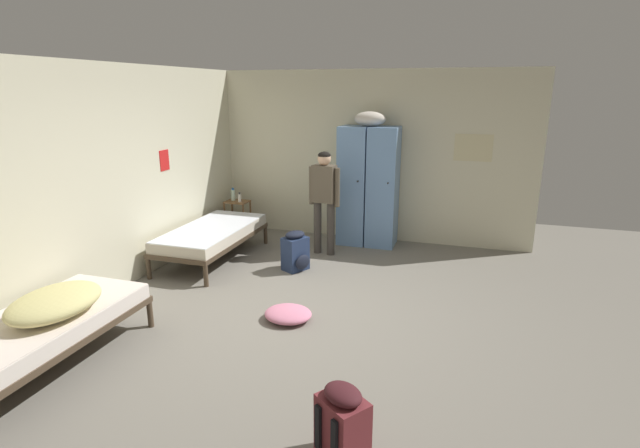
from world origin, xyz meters
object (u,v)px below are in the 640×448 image
(water_bottle, at_px, (233,195))
(bed_left_rear, at_px, (212,234))
(locker_bank, at_px, (368,184))
(person_traveler, at_px, (324,193))
(shelf_unit, at_px, (238,214))
(clothes_pile_pink, at_px, (288,314))
(lotion_bottle, at_px, (240,198))
(bed_left_front, at_px, (41,328))
(backpack_navy, at_px, (296,252))
(backpack_maroon, at_px, (344,425))
(bedding_heap, at_px, (55,302))

(water_bottle, bearing_deg, bed_left_rear, -75.86)
(locker_bank, bearing_deg, person_traveler, -125.99)
(locker_bank, height_order, shelf_unit, locker_bank)
(shelf_unit, distance_m, person_traveler, 1.89)
(clothes_pile_pink, bearing_deg, water_bottle, 126.67)
(lotion_bottle, bearing_deg, bed_left_front, -87.55)
(water_bottle, xyz_separation_m, backpack_navy, (1.62, -1.34, -0.41))
(locker_bank, height_order, clothes_pile_pink, locker_bank)
(lotion_bottle, bearing_deg, backpack_maroon, -56.23)
(lotion_bottle, xyz_separation_m, clothes_pile_pink, (1.91, -2.71, -0.57))
(bed_left_rear, xyz_separation_m, backpack_navy, (1.29, -0.03, -0.12))
(bed_left_rear, relative_size, person_traveler, 1.24)
(bed_left_front, bearing_deg, backpack_maroon, -5.53)
(backpack_navy, bearing_deg, bed_left_front, -113.84)
(bed_left_front, bearing_deg, clothes_pile_pink, 40.85)
(bedding_heap, distance_m, clothes_pile_pink, 2.21)
(locker_bank, distance_m, bedding_heap, 4.69)
(bedding_heap, height_order, backpack_navy, bedding_heap)
(locker_bank, distance_m, backpack_maroon, 4.78)
(water_bottle, distance_m, lotion_bottle, 0.16)
(lotion_bottle, bearing_deg, bed_left_rear, -81.81)
(bed_left_front, bearing_deg, shelf_unit, 93.37)
(backpack_maroon, bearing_deg, bed_left_rear, 131.09)
(locker_bank, relative_size, shelf_unit, 3.63)
(shelf_unit, height_order, backpack_navy, shelf_unit)
(backpack_maroon, xyz_separation_m, backpack_navy, (-1.52, 3.19, 0.00))
(locker_bank, xyz_separation_m, backpack_maroon, (0.85, -4.65, -0.71))
(clothes_pile_pink, bearing_deg, lotion_bottle, 125.21)
(lotion_bottle, xyz_separation_m, backpack_navy, (1.47, -1.28, -0.38))
(person_traveler, height_order, backpack_navy, person_traveler)
(bed_left_rear, xyz_separation_m, clothes_pile_pink, (1.73, -1.46, -0.31))
(bedding_heap, bearing_deg, bed_left_rear, 92.19)
(bed_left_rear, distance_m, bedding_heap, 2.87)
(person_traveler, relative_size, lotion_bottle, 9.58)
(shelf_unit, distance_m, bedding_heap, 4.18)
(bed_left_rear, distance_m, backpack_navy, 1.30)
(bedding_heap, relative_size, backpack_navy, 1.59)
(bed_left_rear, bearing_deg, water_bottle, 104.14)
(bed_left_front, height_order, backpack_navy, backpack_navy)
(locker_bank, bearing_deg, bed_left_front, -114.16)
(bed_left_rear, xyz_separation_m, backpack_maroon, (2.81, -3.22, -0.12))
(bed_left_front, bearing_deg, bed_left_rear, 90.00)
(water_bottle, bearing_deg, lotion_bottle, -21.80)
(bed_left_front, xyz_separation_m, clothes_pile_pink, (1.73, 1.49, -0.31))
(person_traveler, distance_m, backpack_navy, 1.03)
(bed_left_rear, relative_size, lotion_bottle, 11.87)
(locker_bank, xyz_separation_m, clothes_pile_pink, (-0.24, -2.89, -0.90))
(backpack_navy, height_order, clothes_pile_pink, backpack_navy)
(shelf_unit, xyz_separation_m, person_traveler, (1.71, -0.56, 0.58))
(person_traveler, xyz_separation_m, backpack_maroon, (1.35, -3.96, -0.67))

